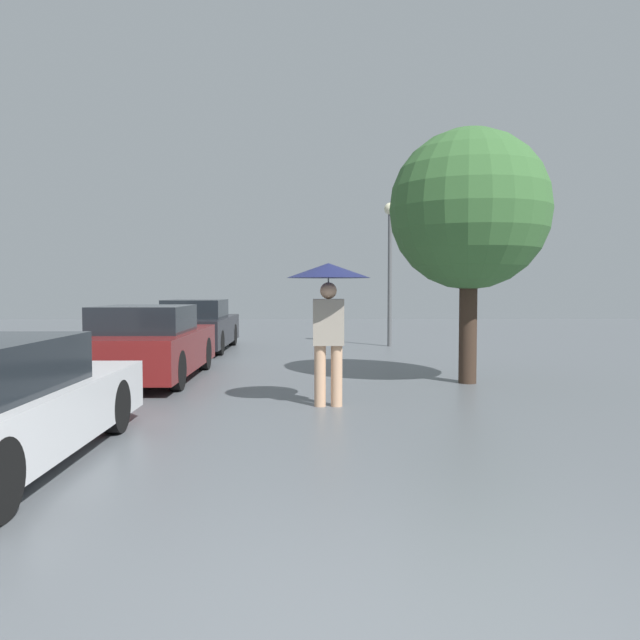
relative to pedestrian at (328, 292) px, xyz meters
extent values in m
cylinder|color=tan|center=(-0.11, 0.00, -1.15)|extent=(0.16, 0.16, 0.84)
cylinder|color=tan|center=(0.11, 0.00, -1.15)|extent=(0.16, 0.16, 0.84)
cube|color=gray|center=(0.00, 0.00, -0.41)|extent=(0.42, 0.24, 0.63)
sphere|color=tan|center=(0.00, 0.00, 0.01)|extent=(0.23, 0.23, 0.23)
cylinder|color=#515456|center=(0.00, 0.00, -0.14)|extent=(0.02, 0.02, 0.66)
cone|color=#191E4C|center=(0.00, 0.00, 0.29)|extent=(1.14, 1.14, 0.20)
cylinder|color=black|center=(-2.42, -1.53, -1.27)|extent=(0.18, 0.59, 0.59)
cube|color=maroon|center=(-3.13, 2.61, -1.05)|extent=(1.74, 4.13, 0.68)
cube|color=black|center=(-3.13, 2.41, -0.49)|extent=(1.48, 1.86, 0.46)
cylinder|color=black|center=(-3.91, 3.89, -1.25)|extent=(0.18, 0.64, 0.64)
cylinder|color=black|center=(-2.35, 3.89, -1.25)|extent=(0.18, 0.64, 0.64)
cylinder|color=black|center=(-3.91, 1.33, -1.25)|extent=(0.18, 0.64, 0.64)
cylinder|color=black|center=(-2.35, 1.33, -1.25)|extent=(0.18, 0.64, 0.64)
cube|color=black|center=(-3.20, 7.84, -1.05)|extent=(1.68, 4.22, 0.69)
cube|color=black|center=(-3.20, 7.63, -0.48)|extent=(1.43, 1.90, 0.46)
cylinder|color=black|center=(-3.95, 9.15, -1.26)|extent=(0.18, 0.60, 0.60)
cylinder|color=black|center=(-2.44, 9.15, -1.26)|extent=(0.18, 0.60, 0.60)
cylinder|color=black|center=(-3.95, 6.53, -1.26)|extent=(0.18, 0.60, 0.60)
cylinder|color=black|center=(-2.44, 6.53, -1.26)|extent=(0.18, 0.60, 0.60)
cylinder|color=#38281E|center=(2.43, 2.05, -0.47)|extent=(0.30, 0.30, 2.20)
sphere|color=#386633|center=(2.43, 2.05, 1.37)|extent=(2.69, 2.69, 2.69)
cylinder|color=#515456|center=(1.96, 8.80, 0.28)|extent=(0.12, 0.12, 3.70)
sphere|color=beige|center=(1.96, 8.80, 2.23)|extent=(0.34, 0.34, 0.34)
camera|label=1|loc=(-0.25, -8.45, 0.05)|focal=35.00mm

